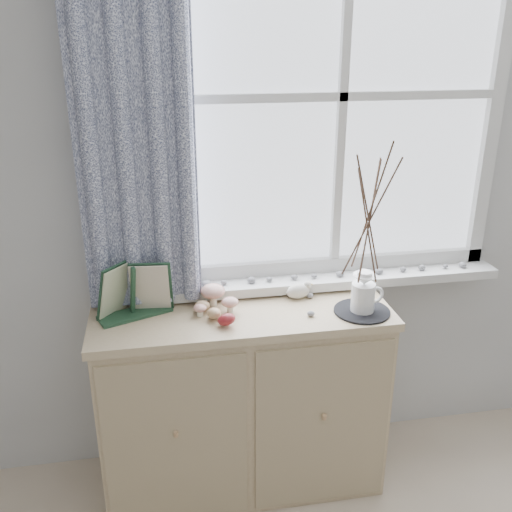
# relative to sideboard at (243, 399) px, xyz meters

# --- Properties ---
(sideboard) EXTENTS (1.20, 0.45, 0.85)m
(sideboard) POSITION_rel_sideboard_xyz_m (0.00, 0.00, 0.00)
(sideboard) COLOR #C9B38D
(sideboard) RESTS_ON ground
(botanical_book) EXTENTS (0.35, 0.24, 0.23)m
(botanical_book) POSITION_rel_sideboard_xyz_m (-0.42, 0.01, 0.54)
(botanical_book) COLOR #1F412B
(botanical_book) RESTS_ON sideboard
(toadstool_cluster) EXTENTS (0.18, 0.16, 0.09)m
(toadstool_cluster) POSITION_rel_sideboard_xyz_m (-0.10, 0.04, 0.48)
(toadstool_cluster) COLOR white
(toadstool_cluster) RESTS_ON sideboard
(wooden_eggs) EXTENTS (0.14, 0.17, 0.07)m
(wooden_eggs) POSITION_rel_sideboard_xyz_m (-0.12, -0.05, 0.45)
(wooden_eggs) COLOR tan
(wooden_eggs) RESTS_ON sideboard
(songbird_figurine) EXTENTS (0.14, 0.08, 0.07)m
(songbird_figurine) POSITION_rel_sideboard_xyz_m (0.25, 0.07, 0.46)
(songbird_figurine) COLOR white
(songbird_figurine) RESTS_ON sideboard
(crocheted_doily) EXTENTS (0.22, 0.22, 0.01)m
(crocheted_doily) POSITION_rel_sideboard_xyz_m (0.47, -0.10, 0.43)
(crocheted_doily) COLOR black
(crocheted_doily) RESTS_ON sideboard
(twig_pitcher) EXTENTS (0.27, 0.27, 0.71)m
(twig_pitcher) POSITION_rel_sideboard_xyz_m (0.47, -0.10, 0.83)
(twig_pitcher) COLOR white
(twig_pitcher) RESTS_ON crocheted_doily
(sideboard_pebbles) EXTENTS (0.33, 0.23, 0.02)m
(sideboard_pebbles) POSITION_rel_sideboard_xyz_m (0.30, 0.00, 0.43)
(sideboard_pebbles) COLOR gray
(sideboard_pebbles) RESTS_ON sideboard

